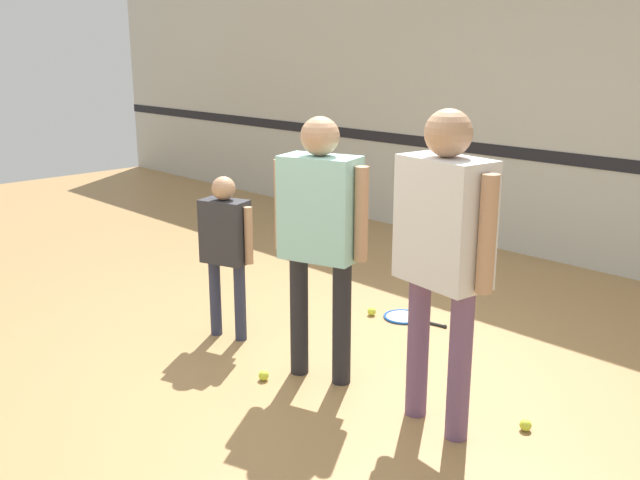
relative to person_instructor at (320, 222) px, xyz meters
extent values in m
plane|color=#A87F4C|center=(-0.18, 0.05, -1.03)|extent=(16.00, 16.00, 0.00)
cube|color=beige|center=(-0.18, 3.47, 0.57)|extent=(16.00, 0.06, 3.20)
cube|color=black|center=(-0.18, 3.44, -0.01)|extent=(16.00, 0.01, 0.12)
cylinder|color=#232328|center=(-0.14, -0.05, -0.63)|extent=(0.12, 0.12, 0.80)
cylinder|color=#232328|center=(0.14, 0.05, -0.63)|extent=(0.12, 0.12, 0.80)
cube|color=#99D8D1|center=(0.00, 0.00, 0.09)|extent=(0.52, 0.39, 0.63)
sphere|color=tan|center=(0.00, 0.00, 0.52)|extent=(0.23, 0.23, 0.23)
cylinder|color=tan|center=(-0.26, -0.08, 0.08)|extent=(0.08, 0.08, 0.57)
cylinder|color=tan|center=(0.26, 0.08, 0.08)|extent=(0.08, 0.08, 0.57)
cylinder|color=#2D334C|center=(-1.04, -0.06, -0.74)|extent=(0.08, 0.08, 0.57)
cylinder|color=#2D334C|center=(-0.84, 0.01, -0.74)|extent=(0.08, 0.08, 0.57)
cube|color=#2D2D33|center=(-0.94, -0.02, -0.23)|extent=(0.37, 0.28, 0.45)
sphere|color=tan|center=(-0.94, -0.02, 0.08)|extent=(0.17, 0.17, 0.17)
cylinder|color=tan|center=(-1.13, -0.08, -0.24)|extent=(0.06, 0.06, 0.40)
cylinder|color=tan|center=(-0.75, 0.04, -0.24)|extent=(0.06, 0.06, 0.40)
cylinder|color=#6B4C70|center=(1.04, 0.03, -0.61)|extent=(0.12, 0.12, 0.85)
cylinder|color=#6B4C70|center=(0.72, 0.07, -0.61)|extent=(0.12, 0.12, 0.85)
cube|color=silver|center=(0.88, 0.05, 0.15)|extent=(0.53, 0.34, 0.67)
sphere|color=tan|center=(0.88, 0.05, 0.61)|extent=(0.25, 0.25, 0.25)
cylinder|color=tan|center=(1.17, 0.01, 0.14)|extent=(0.09, 0.09, 0.60)
cylinder|color=tan|center=(0.59, 0.09, 0.14)|extent=(0.09, 0.09, 0.60)
torus|color=blue|center=(-0.29, 1.18, -1.02)|extent=(0.35, 0.35, 0.02)
cylinder|color=silver|center=(-0.29, 1.18, -1.02)|extent=(0.26, 0.26, 0.01)
cylinder|color=black|center=(-0.05, 1.23, -1.02)|extent=(0.22, 0.07, 0.02)
sphere|color=black|center=(0.06, 1.25, -1.02)|extent=(0.03, 0.03, 0.03)
sphere|color=#CCE038|center=(-0.22, -0.29, -1.00)|extent=(0.07, 0.07, 0.07)
sphere|color=#CCE038|center=(-0.50, 1.05, -1.00)|extent=(0.07, 0.07, 0.07)
sphere|color=#CCE038|center=(1.27, 0.36, -1.00)|extent=(0.07, 0.07, 0.07)
camera|label=1|loc=(3.02, -2.91, 1.03)|focal=40.00mm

